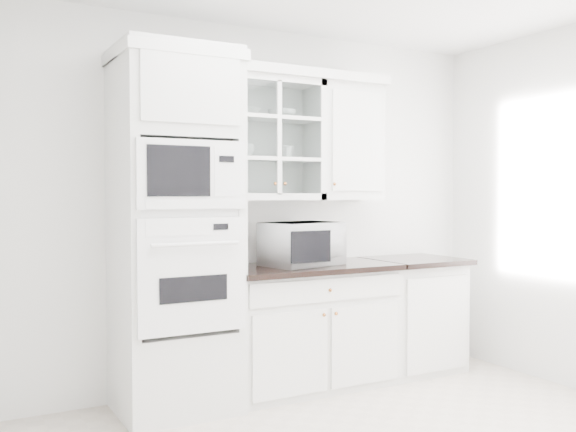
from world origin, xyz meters
TOP-DOWN VIEW (x-y plane):
  - room_shell at (0.00, 0.43)m, footprint 4.00×3.50m
  - oven_column at (-0.75, 1.42)m, footprint 0.76×0.68m
  - base_cabinet_run at (0.28, 1.45)m, footprint 1.32×0.67m
  - extra_base_cabinet at (1.28, 1.45)m, footprint 0.72×0.67m
  - upper_cabinet_glass at (0.03, 1.58)m, footprint 0.80×0.33m
  - upper_cabinet_solid at (0.71, 1.58)m, footprint 0.55×0.33m
  - crown_molding at (-0.07, 1.56)m, footprint 2.14×0.38m
  - countertop_microwave at (0.22, 1.44)m, footprint 0.63×0.56m
  - bowl_a at (-0.18, 1.59)m, footprint 0.28×0.28m
  - bowl_b at (0.15, 1.60)m, footprint 0.27×0.27m
  - cup_a at (-0.15, 1.59)m, footprint 0.14×0.14m
  - cup_b at (0.18, 1.57)m, footprint 0.13×0.13m

SIDE VIEW (x-z plane):
  - base_cabinet_run at x=0.28m, z-range 0.00..0.92m
  - extra_base_cabinet at x=1.28m, z-range 0.00..0.92m
  - countertop_microwave at x=0.22m, z-range 0.92..1.24m
  - oven_column at x=-0.75m, z-range 0.00..2.40m
  - cup_a at x=-0.15m, z-range 1.71..1.81m
  - cup_b at x=0.18m, z-range 1.71..1.81m
  - room_shell at x=0.00m, z-range 0.43..3.13m
  - upper_cabinet_glass at x=0.03m, z-range 1.40..2.30m
  - upper_cabinet_solid at x=0.71m, z-range 1.40..2.30m
  - bowl_a at x=-0.18m, z-range 2.01..2.07m
  - bowl_b at x=0.15m, z-range 2.01..2.08m
  - crown_molding at x=-0.07m, z-range 2.30..2.37m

